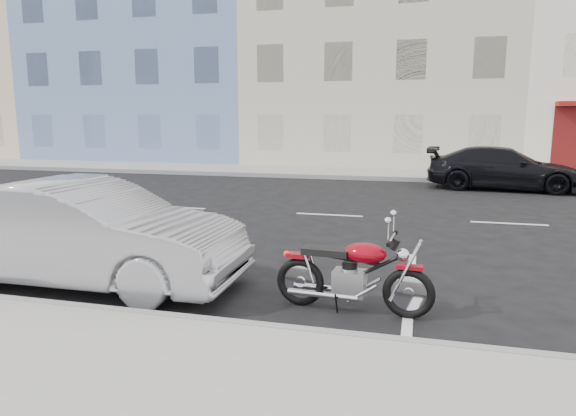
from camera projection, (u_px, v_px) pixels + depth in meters
ground at (415, 219)px, 11.75m from camera, size 120.00×120.00×0.00m
sidewalk_far at (294, 171)px, 21.26m from camera, size 80.00×3.40×0.15m
curb_far at (284, 176)px, 19.64m from camera, size 80.00×0.12×0.16m
bldg_far_west at (3, 58)px, 32.65m from camera, size 12.00×12.00×12.00m
bldg_blue at (175, 43)px, 29.60m from camera, size 12.00×12.00×13.00m
bldg_cream at (385, 50)px, 26.76m from camera, size 12.00×12.00×11.50m
motorcycle at (411, 282)px, 5.89m from camera, size 1.92×0.63×0.96m
sedan_silver at (85, 233)px, 7.06m from camera, size 4.45×1.58×1.46m
car_far at (503, 168)px, 16.41m from camera, size 4.86×2.34×1.36m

